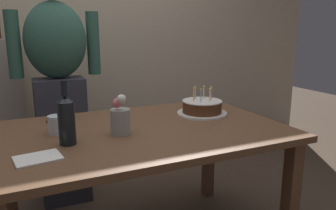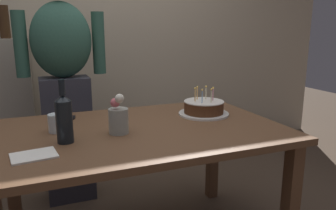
{
  "view_description": "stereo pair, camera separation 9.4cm",
  "coord_description": "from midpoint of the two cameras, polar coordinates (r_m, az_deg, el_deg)",
  "views": [
    {
      "loc": [
        -0.57,
        -1.56,
        1.26
      ],
      "look_at": [
        0.18,
        0.05,
        0.84
      ],
      "focal_mm": 34.96,
      "sensor_mm": 36.0,
      "label": 1
    },
    {
      "loc": [
        -0.48,
        -1.6,
        1.26
      ],
      "look_at": [
        0.18,
        0.05,
        0.84
      ],
      "focal_mm": 34.96,
      "sensor_mm": 36.0,
      "label": 2
    }
  ],
  "objects": [
    {
      "name": "wine_bottle",
      "position": [
        1.56,
        -16.03,
        -2.16
      ],
      "size": [
        0.08,
        0.08,
        0.3
      ],
      "color": "black",
      "rests_on": "dining_table"
    },
    {
      "name": "cell_phone",
      "position": [
        2.0,
        -16.67,
        -2.2
      ],
      "size": [
        0.15,
        0.1,
        0.01
      ],
      "primitive_type": "cube",
      "rotation": [
        0.0,
        0.0,
        -0.17
      ],
      "color": "black",
      "rests_on": "dining_table"
    },
    {
      "name": "birthday_cake",
      "position": [
        2.02,
        7.59,
        -0.56
      ],
      "size": [
        0.31,
        0.31,
        0.17
      ],
      "color": "white",
      "rests_on": "dining_table"
    },
    {
      "name": "dining_table",
      "position": [
        1.78,
        -3.23,
        -7.04
      ],
      "size": [
        1.5,
        0.96,
        0.74
      ],
      "color": "brown",
      "rests_on": "ground_plane"
    },
    {
      "name": "napkin_stack",
      "position": [
        1.46,
        -20.64,
        -8.27
      ],
      "size": [
        0.2,
        0.16,
        0.01
      ],
      "primitive_type": "cube",
      "rotation": [
        0.0,
        0.0,
        0.14
      ],
      "color": "white",
      "rests_on": "dining_table"
    },
    {
      "name": "flower_vase",
      "position": [
        1.65,
        -7.04,
        -2.32
      ],
      "size": [
        0.1,
        0.1,
        0.21
      ],
      "color": "#999E93",
      "rests_on": "dining_table"
    },
    {
      "name": "water_glass_near",
      "position": [
        1.75,
        -17.41,
        -3.03
      ],
      "size": [
        0.08,
        0.08,
        0.09
      ],
      "primitive_type": "cylinder",
      "color": "silver",
      "rests_on": "dining_table"
    },
    {
      "name": "back_wall",
      "position": [
        3.18,
        -12.6,
        13.64
      ],
      "size": [
        5.2,
        0.1,
        2.6
      ],
      "primitive_type": "cube",
      "color": "tan",
      "rests_on": "ground_plane"
    },
    {
      "name": "person_man_bearded",
      "position": [
        2.42,
        -16.56,
        3.53
      ],
      "size": [
        0.61,
        0.27,
        1.66
      ],
      "rotation": [
        0.0,
        0.0,
        3.14
      ],
      "color": "#33333D",
      "rests_on": "ground_plane"
    }
  ]
}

